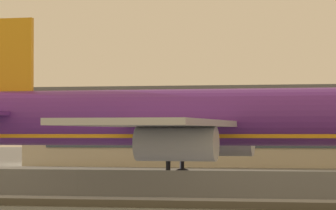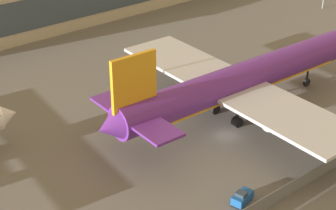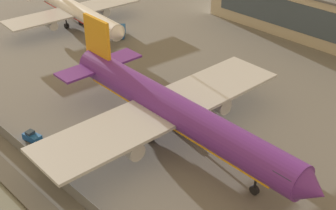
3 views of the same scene
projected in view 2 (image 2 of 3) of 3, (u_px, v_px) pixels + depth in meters
ground_plane at (227, 135)px, 87.02m from camera, size 500.00×500.00×0.00m
perimeter_fence at (312, 176)px, 75.63m from camera, size 280.00×0.10×2.24m
cargo_jet_purple at (239, 81)px, 89.91m from camera, size 54.05×46.11×16.08m
baggage_tug at (242, 197)px, 72.01m from camera, size 3.47×2.27×1.80m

